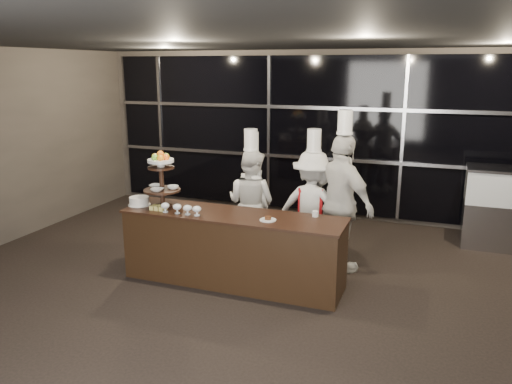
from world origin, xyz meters
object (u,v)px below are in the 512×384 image
(chef_b, at_px, (251,202))
(chef_d, at_px, (342,203))
(display_stand, at_px, (161,175))
(buffet_counter, at_px, (233,248))
(chef_c, at_px, (312,207))
(chef_a, at_px, (252,202))
(layer_cake, at_px, (139,201))

(chef_b, height_order, chef_d, chef_d)
(display_stand, height_order, chef_d, chef_d)
(buffet_counter, distance_m, chef_b, 1.08)
(display_stand, distance_m, chef_c, 2.12)
(buffet_counter, relative_size, chef_b, 1.52)
(display_stand, height_order, chef_c, chef_c)
(buffet_counter, relative_size, display_stand, 3.81)
(chef_a, xyz_separation_m, chef_d, (1.34, -0.19, 0.16))
(display_stand, height_order, chef_a, chef_a)
(layer_cake, relative_size, chef_a, 0.16)
(chef_a, bearing_deg, chef_c, 0.70)
(layer_cake, bearing_deg, chef_d, 19.56)
(chef_a, bearing_deg, chef_b, -119.55)
(layer_cake, height_order, chef_c, chef_c)
(chef_a, relative_size, chef_d, 0.83)
(chef_b, bearing_deg, chef_d, -7.11)
(buffet_counter, relative_size, chef_a, 1.56)
(chef_d, bearing_deg, display_stand, -158.93)
(buffet_counter, relative_size, chef_c, 1.50)
(layer_cake, distance_m, chef_b, 1.60)
(buffet_counter, height_order, chef_c, chef_c)
(buffet_counter, bearing_deg, chef_d, 35.19)
(buffet_counter, height_order, chef_b, chef_b)
(chef_b, bearing_deg, chef_a, 60.45)
(chef_c, bearing_deg, chef_d, -23.93)
(chef_a, distance_m, chef_c, 0.89)
(display_stand, height_order, chef_b, chef_b)
(chef_a, xyz_separation_m, chef_c, (0.89, 0.01, 0.02))
(display_stand, distance_m, chef_d, 2.39)
(layer_cake, distance_m, chef_c, 2.36)
(buffet_counter, distance_m, layer_cake, 1.42)
(chef_d, bearing_deg, layer_cake, -160.44)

